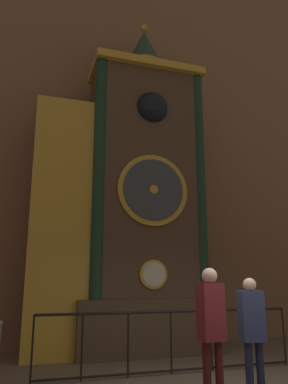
% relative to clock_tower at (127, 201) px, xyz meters
% --- Properties ---
extents(cathedral_back_wall, '(24.00, 0.32, 12.18)m').
position_rel_clock_tower_xyz_m(cathedral_back_wall, '(0.63, 1.22, 2.45)').
color(cathedral_back_wall, '#846047').
rests_on(cathedral_back_wall, ground_plane).
extents(clock_tower, '(4.54, 1.85, 8.91)m').
position_rel_clock_tower_xyz_m(clock_tower, '(0.00, 0.00, 0.00)').
color(clock_tower, brown).
rests_on(clock_tower, ground_plane).
extents(railing_fence, '(5.02, 0.05, 1.12)m').
position_rel_clock_tower_xyz_m(railing_fence, '(0.34, -2.10, -3.01)').
color(railing_fence, black).
rests_on(railing_fence, ground_plane).
extents(visitor_near, '(0.37, 0.26, 1.85)m').
position_rel_clock_tower_xyz_m(visitor_near, '(0.11, -4.20, -2.52)').
color(visitor_near, '#461518').
rests_on(visitor_near, ground_plane).
extents(visitor_far, '(0.37, 0.27, 1.71)m').
position_rel_clock_tower_xyz_m(visitor_far, '(0.84, -4.04, -2.61)').
color(visitor_far, '#1B213A').
rests_on(visitor_far, ground_plane).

